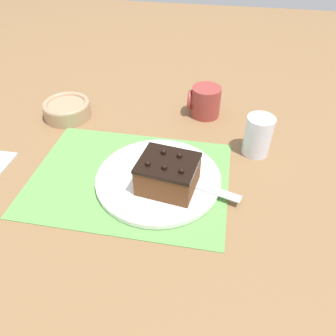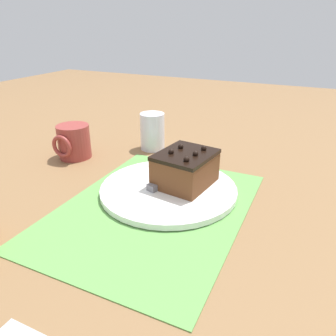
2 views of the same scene
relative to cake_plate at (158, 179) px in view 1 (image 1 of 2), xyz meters
The scene contains 8 objects.
ground_plane 0.07m from the cake_plate, ahead, with size 3.00×3.00×0.00m, color olive.
placemat_woven 0.07m from the cake_plate, ahead, with size 0.46×0.34×0.00m, color #609E4C.
cake_plate is the anchor object (origin of this frame).
chocolate_cake 0.06m from the cake_plate, 138.78° to the left, with size 0.14×0.12×0.08m.
serving_knife 0.04m from the cake_plate, behind, with size 0.23×0.09×0.01m.
drinking_glass 0.27m from the cake_plate, 144.86° to the right, with size 0.07×0.07×0.10m.
small_bowl 0.40m from the cake_plate, 35.92° to the right, with size 0.14×0.14×0.05m.
coffee_mug 0.33m from the cake_plate, 103.49° to the right, with size 0.09×0.08×0.09m.
Camera 1 is at (-0.19, 0.54, 0.52)m, focal length 35.00 mm.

